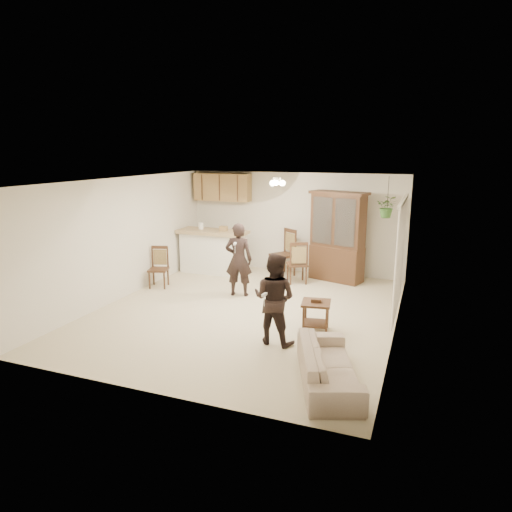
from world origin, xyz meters
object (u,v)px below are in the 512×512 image
(sofa, at_px, (329,357))
(chair_bar, at_px, (159,276))
(chair_hutch_left, at_px, (283,262))
(child, at_px, (274,302))
(chair_hutch_right, at_px, (297,271))
(china_hutch, at_px, (337,237))
(side_table, at_px, (316,316))
(adult, at_px, (239,254))

(sofa, bearing_deg, chair_bar, 36.72)
(sofa, relative_size, chair_hutch_left, 1.64)
(child, relative_size, chair_hutch_right, 1.35)
(china_hutch, distance_m, chair_bar, 4.23)
(chair_bar, height_order, chair_hutch_right, chair_hutch_right)
(side_table, bearing_deg, chair_bar, 161.87)
(adult, distance_m, side_table, 2.51)
(sofa, xyz_separation_m, chair_hutch_right, (-1.69, 4.42, -0.08))
(china_hutch, relative_size, chair_bar, 2.29)
(child, relative_size, chair_hutch_left, 1.18)
(chair_hutch_left, distance_m, chair_hutch_right, 0.73)
(sofa, relative_size, side_table, 3.20)
(child, height_order, china_hutch, china_hutch)
(sofa, bearing_deg, child, 27.75)
(side_table, xyz_separation_m, chair_hutch_right, (-1.11, 2.73, 0.01))
(china_hutch, bearing_deg, child, -76.43)
(sofa, distance_m, adult, 4.04)
(chair_bar, relative_size, chair_hutch_left, 0.80)
(child, bearing_deg, sofa, 144.94)
(child, bearing_deg, adult, -46.94)
(china_hutch, bearing_deg, chair_hutch_left, -161.80)
(china_hutch, xyz_separation_m, chair_bar, (-3.64, -2.00, -0.78))
(sofa, height_order, chair_bar, chair_bar)
(adult, height_order, side_table, adult)
(adult, relative_size, chair_hutch_left, 1.57)
(adult, distance_m, child, 2.55)
(sofa, bearing_deg, chair_hutch_right, 1.01)
(sofa, distance_m, chair_hutch_left, 5.41)
(adult, xyz_separation_m, chair_bar, (-1.93, -0.09, -0.64))
(chair_hutch_left, bearing_deg, chair_bar, -103.34)
(side_table, bearing_deg, child, -127.21)
(sofa, xyz_separation_m, china_hutch, (-0.87, 4.97, 0.68))
(sofa, distance_m, child, 1.52)
(adult, bearing_deg, sofa, 118.24)
(adult, bearing_deg, china_hutch, -143.82)
(chair_hutch_left, bearing_deg, child, -38.05)
(child, bearing_deg, chair_hutch_right, -72.90)
(chair_bar, bearing_deg, china_hutch, 11.53)
(child, relative_size, china_hutch, 0.64)
(child, distance_m, chair_bar, 3.97)
(sofa, bearing_deg, chair_hutch_left, 4.10)
(child, xyz_separation_m, chair_bar, (-3.42, 1.98, -0.42))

